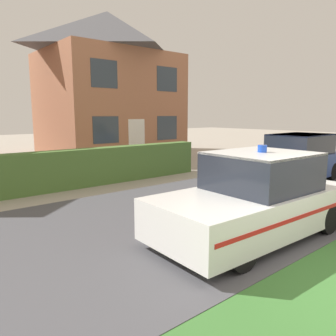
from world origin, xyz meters
The scene contains 5 objects.
road_strip centered at (0.00, 4.17, 0.01)m, with size 28.00×5.98×0.01m, color #4C4C51.
garden_hedge centered at (0.35, 8.56, 0.62)m, with size 8.18×0.54×1.23m, color #4C7233.
police_car centered at (0.40, 2.31, 0.74)m, with size 4.26×1.96×1.75m.
neighbour_car_near centered at (5.91, 4.53, 0.79)m, with size 4.36×1.86×1.65m.
house_right centered at (4.99, 15.75, 4.08)m, with size 7.32×6.15×8.01m.
Camera 1 is at (-4.78, -1.30, 2.34)m, focal length 35.00 mm.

